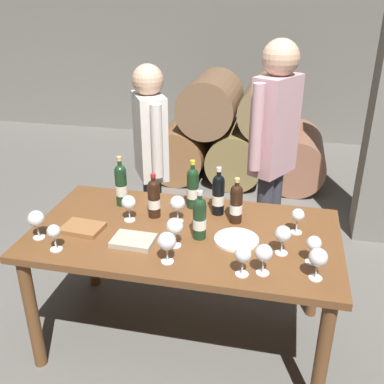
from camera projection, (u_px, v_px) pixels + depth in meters
ground_plane at (185, 336)px, 2.79m from camera, size 14.00×14.00×0.00m
cellar_back_wall at (257, 34)px, 5.91m from camera, size 10.00×0.24×2.80m
barrel_stack at (239, 134)px, 4.87m from camera, size 1.86×0.90×1.15m
dining_table at (184, 245)px, 2.51m from camera, size 1.70×0.90×0.76m
wine_bottle_0 at (154, 198)px, 2.58m from camera, size 0.07×0.07×0.27m
wine_bottle_1 at (236, 203)px, 2.52m from camera, size 0.07×0.07×0.27m
wine_bottle_2 at (193, 187)px, 2.69m from camera, size 0.07×0.07×0.31m
wine_bottle_3 at (200, 218)px, 2.36m from camera, size 0.07×0.07×0.28m
wine_bottle_4 at (218, 194)px, 2.61m from camera, size 0.07×0.07×0.30m
wine_bottle_5 at (121, 184)px, 2.71m from camera, size 0.07×0.07×0.32m
wine_glass_0 at (54, 232)px, 2.26m from camera, size 0.07×0.07×0.14m
wine_glass_1 at (314, 244)px, 2.15m from camera, size 0.07×0.07×0.15m
wine_glass_2 at (298, 216)px, 2.41m from camera, size 0.07×0.07×0.15m
wine_glass_3 at (264, 254)px, 2.07m from camera, size 0.08×0.08×0.16m
wine_glass_4 at (243, 255)px, 2.06m from camera, size 0.08×0.08×0.15m
wine_glass_5 at (178, 204)px, 2.53m from camera, size 0.09×0.09×0.16m
wine_glass_6 at (318, 258)px, 2.03m from camera, size 0.09×0.09×0.16m
wine_glass_7 at (283, 235)px, 2.22m from camera, size 0.08×0.08×0.16m
wine_glass_8 at (167, 242)px, 2.15m from camera, size 0.09×0.09×0.16m
wine_glass_9 at (36, 219)px, 2.36m from camera, size 0.09×0.09×0.16m
wine_glass_10 at (175, 227)px, 2.29m from camera, size 0.09×0.09×0.16m
wine_glass_11 at (129, 203)px, 2.54m from camera, size 0.08×0.08×0.16m
tasting_notebook at (83, 228)px, 2.47m from camera, size 0.23×0.18×0.03m
leather_ledger at (133, 241)px, 2.35m from camera, size 0.22×0.17×0.03m
serving_plate at (236, 240)px, 2.38m from camera, size 0.24×0.24×0.01m
sommelier_presenting at (274, 145)px, 2.93m from camera, size 0.32×0.44×1.72m
taster_seated_left at (151, 154)px, 3.12m from camera, size 0.31×0.44×1.54m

